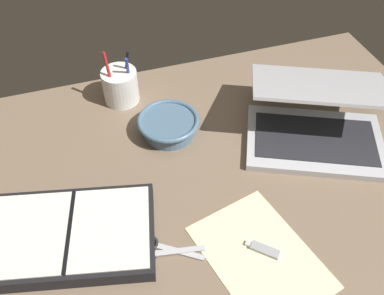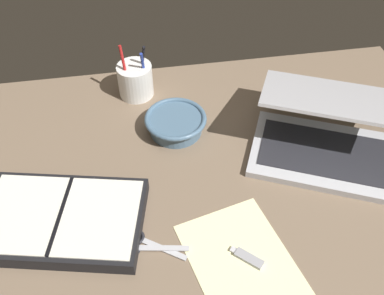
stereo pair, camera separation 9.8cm
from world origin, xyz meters
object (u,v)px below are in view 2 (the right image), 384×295
at_px(scissors, 141,244).
at_px(laptop, 326,135).
at_px(pen_cup, 135,80).
at_px(planner, 62,219).
at_px(bowl, 176,123).

bearing_deg(scissors, laptop, 45.22).
relative_size(pen_cup, scissors, 1.20).
bearing_deg(scissors, planner, 176.03).
distance_m(pen_cup, scissors, 0.50).
height_order(laptop, bowl, laptop).
height_order(laptop, scissors, laptop).
height_order(pen_cup, planner, pen_cup).
bearing_deg(pen_cup, planner, -114.44).
bearing_deg(laptop, bowl, -175.40).
xyz_separation_m(bowl, planner, (-0.28, -0.25, -0.01)).
xyz_separation_m(laptop, scissors, (-0.47, -0.20, -0.05)).
bearing_deg(scissors, pen_cup, 108.90).
bearing_deg(pen_cup, scissors, -93.28).
relative_size(bowl, planner, 0.42).
distance_m(laptop, scissors, 0.51).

